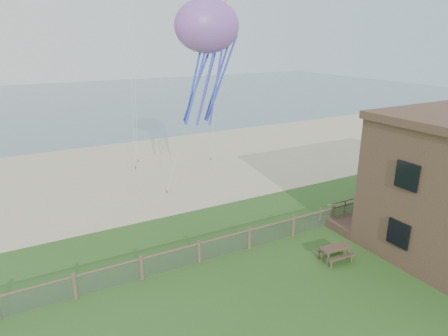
{
  "coord_description": "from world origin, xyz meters",
  "views": [
    {
      "loc": [
        -10.52,
        -10.21,
        10.95
      ],
      "look_at": [
        -0.45,
        8.0,
        4.12
      ],
      "focal_mm": 32.0,
      "sensor_mm": 36.0,
      "label": 1
    }
  ],
  "objects": [
    {
      "name": "chainlink_fence",
      "position": [
        0.0,
        6.0,
        0.55
      ],
      "size": [
        36.2,
        0.2,
        1.25
      ],
      "primitive_type": null,
      "color": "#4A372A",
      "rests_on": "ground"
    },
    {
      "name": "sand_beach",
      "position": [
        0.0,
        22.0,
        0.0
      ],
      "size": [
        72.0,
        20.0,
        0.02
      ],
      "primitive_type": "cube",
      "color": "#C5B48E",
      "rests_on": "ground"
    },
    {
      "name": "ocean",
      "position": [
        0.0,
        66.0,
        0.0
      ],
      "size": [
        160.0,
        68.0,
        0.02
      ],
      "primitive_type": "cube",
      "color": "slate",
      "rests_on": "ground"
    },
    {
      "name": "motel_deck",
      "position": [
        13.0,
        5.0,
        0.25
      ],
      "size": [
        15.0,
        2.0,
        0.5
      ],
      "primitive_type": "cube",
      "color": "brown",
      "rests_on": "ground"
    },
    {
      "name": "picnic_table",
      "position": [
        3.25,
        2.86,
        0.35
      ],
      "size": [
        1.73,
        1.36,
        0.69
      ],
      "primitive_type": null,
      "rotation": [
        0.0,
        0.0,
        -0.08
      ],
      "color": "brown",
      "rests_on": "ground"
    },
    {
      "name": "octopus_kite",
      "position": [
        1.05,
        12.8,
        9.56
      ],
      "size": [
        4.62,
        4.01,
        7.97
      ],
      "primitive_type": null,
      "rotation": [
        0.0,
        0.0,
        0.4
      ],
      "color": "#FF2874"
    },
    {
      "name": "ground",
      "position": [
        0.0,
        0.0,
        0.0
      ],
      "size": [
        160.0,
        160.0,
        0.0
      ],
      "primitive_type": "plane",
      "color": "#2F521C",
      "rests_on": "ground"
    }
  ]
}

